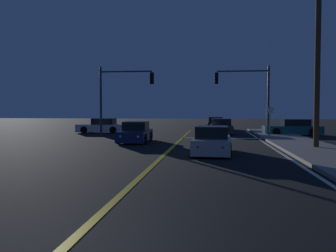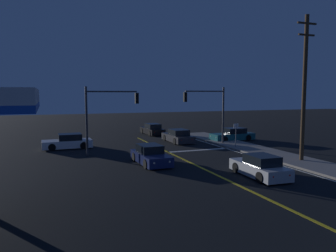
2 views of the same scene
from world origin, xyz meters
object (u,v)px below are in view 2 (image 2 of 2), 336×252
street_sign_corner (236,131)px  car_following_oncoming_silver (260,167)px  car_distant_tail_teal (233,135)px  car_mid_block_white (68,142)px  car_parked_curb_charcoal (178,137)px  car_lead_oncoming_navy (151,156)px  traffic_signal_near_right (209,106)px  car_side_waiting_black (152,130)px  traffic_signal_far_left (107,109)px  utility_pole_right (304,87)px

street_sign_corner → car_following_oncoming_silver: bearing=-114.3°
car_following_oncoming_silver → street_sign_corner: 10.01m
car_distant_tail_teal → car_mid_block_white: same height
car_parked_curb_charcoal → car_following_oncoming_silver: size_ratio=1.08×
car_lead_oncoming_navy → car_following_oncoming_silver: 7.65m
traffic_signal_near_right → street_sign_corner: 3.77m
car_following_oncoming_silver → car_distant_tail_teal: bearing=66.0°
car_side_waiting_black → car_parked_curb_charcoal: bearing=-88.3°
car_side_waiting_black → traffic_signal_far_left: size_ratio=0.84×
car_parked_curb_charcoal → car_mid_block_white: bearing=179.4°
car_distant_tail_teal → street_sign_corner: street_sign_corner is taller
car_side_waiting_black → car_distant_tail_teal: 10.31m
car_distant_tail_teal → utility_pole_right: 12.30m
traffic_signal_far_left → car_parked_curb_charcoal: bearing=27.8°
traffic_signal_near_right → car_mid_block_white: bearing=-12.0°
car_mid_block_white → street_sign_corner: 15.28m
car_parked_curb_charcoal → street_sign_corner: 6.62m
car_side_waiting_black → car_following_oncoming_silver: (-0.30, -21.81, -0.00)m
car_following_oncoming_silver → street_sign_corner: size_ratio=1.82×
car_side_waiting_black → car_mid_block_white: size_ratio=1.06×
car_following_oncoming_silver → car_distant_tail_teal: 15.29m
car_following_oncoming_silver → car_lead_oncoming_navy: bearing=133.0°
car_side_waiting_black → car_mid_block_white: (-10.40, -7.17, 0.00)m
utility_pole_right → car_distant_tail_teal: bearing=83.9°
car_lead_oncoming_navy → traffic_signal_far_left: size_ratio=0.78×
car_distant_tail_teal → street_sign_corner: 5.43m
car_parked_curb_charcoal → car_distant_tail_teal: size_ratio=0.96×
traffic_signal_near_right → utility_pole_right: size_ratio=0.53×
car_side_waiting_black → utility_pole_right: (5.20, -19.31, 4.86)m
street_sign_corner → car_mid_block_white: bearing=158.6°
car_lead_oncoming_navy → car_mid_block_white: 10.22m
traffic_signal_near_right → utility_pole_right: bearing=105.9°
car_side_waiting_black → car_following_oncoming_silver: bearing=-92.9°
car_parked_curb_charcoal → traffic_signal_near_right: size_ratio=0.82×
car_side_waiting_black → car_following_oncoming_silver: same height
car_side_waiting_black → traffic_signal_near_right: 10.73m
car_side_waiting_black → car_lead_oncoming_navy: bearing=-110.5°
car_parked_curb_charcoal → car_lead_oncoming_navy: (-5.79, -8.94, -0.00)m
car_parked_curb_charcoal → street_sign_corner: street_sign_corner is taller
car_following_oncoming_silver → car_mid_block_white: (-10.10, 14.64, 0.00)m
car_following_oncoming_silver → car_distant_tail_teal: size_ratio=0.89×
street_sign_corner → traffic_signal_far_left: bearing=173.0°
car_lead_oncoming_navy → car_side_waiting_black: size_ratio=0.93×
car_mid_block_white → car_following_oncoming_silver: bearing=-146.7°
traffic_signal_far_left → utility_pole_right: utility_pole_right is taller
car_parked_curb_charcoal → utility_pole_right: utility_pole_right is taller
car_lead_oncoming_navy → street_sign_corner: street_sign_corner is taller
car_lead_oncoming_navy → street_sign_corner: 9.75m
car_side_waiting_black → street_sign_corner: street_sign_corner is taller
utility_pole_right → car_following_oncoming_silver: bearing=-155.6°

